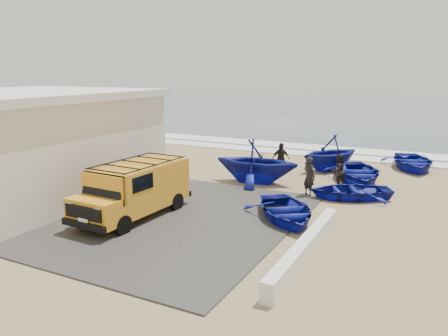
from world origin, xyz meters
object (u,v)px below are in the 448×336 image
at_px(van, 135,188).
at_px(boat_far_left, 330,153).
at_px(fisherman_back, 281,159).
at_px(fisherman_middle, 338,170).
at_px(fisherman_front, 309,176).
at_px(building, 24,143).
at_px(parapet, 306,247).
at_px(boat_near_left, 285,210).
at_px(boat_far_right, 412,161).
at_px(boat_mid_left, 256,161).
at_px(boat_mid_right, 356,172).
at_px(boat_near_right, 350,190).

bearing_deg(van, boat_far_left, 70.10).
bearing_deg(fisherman_back, van, -150.32).
bearing_deg(fisherman_middle, fisherman_front, 16.43).
distance_m(van, fisherman_middle, 9.25).
relative_size(building, fisherman_front, 5.64).
height_order(parapet, fisherman_front, fisherman_front).
xyz_separation_m(boat_near_left, boat_far_right, (3.27, 10.79, 0.05)).
distance_m(parapet, boat_far_left, 11.39).
bearing_deg(van, fisherman_middle, 56.13).
xyz_separation_m(parapet, boat_mid_left, (-4.50, 7.03, 0.75)).
bearing_deg(boat_mid_left, parapet, -151.70).
height_order(boat_near_left, fisherman_front, fisherman_front).
distance_m(boat_mid_left, boat_mid_right, 4.80).
xyz_separation_m(parapet, fisherman_front, (-1.69, 6.02, 0.56)).
relative_size(boat_mid_right, fisherman_middle, 2.77).
bearing_deg(boat_far_right, parapet, -112.69).
relative_size(building, fisherman_middle, 6.29).
xyz_separation_m(van, fisherman_front, (4.74, 5.43, -0.23)).
relative_size(parapet, boat_mid_left, 1.55).
bearing_deg(fisherman_front, boat_near_right, -136.40).
distance_m(building, fisherman_back, 11.78).
height_order(boat_far_right, fisherman_back, fisherman_back).
bearing_deg(boat_far_right, boat_mid_right, -133.53).
bearing_deg(fisherman_back, boat_near_right, -79.01).
relative_size(fisherman_front, fisherman_back, 1.04).
distance_m(boat_near_left, boat_mid_right, 6.90).
bearing_deg(boat_near_left, boat_mid_right, 44.61).
xyz_separation_m(fisherman_middle, fisherman_back, (-3.10, 1.05, 0.06)).
height_order(boat_mid_left, fisherman_middle, boat_mid_left).
xyz_separation_m(boat_far_left, boat_far_right, (3.81, 2.25, -0.53)).
relative_size(boat_near_right, fisherman_back, 2.05).
relative_size(boat_near_left, boat_near_right, 1.06).
height_order(fisherman_front, fisherman_middle, fisherman_front).
relative_size(boat_far_right, fisherman_back, 2.47).
xyz_separation_m(building, fisherman_middle, (11.55, 7.04, -1.42)).
xyz_separation_m(boat_near_right, boat_mid_right, (-0.33, 3.07, 0.09)).
bearing_deg(fisherman_front, boat_near_left, 123.83).
bearing_deg(boat_near_right, boat_mid_right, 158.72).
bearing_deg(fisherman_middle, boat_near_right, 64.55).
distance_m(boat_far_left, boat_far_right, 4.46).
height_order(boat_near_left, boat_mid_left, boat_mid_left).
xyz_separation_m(van, boat_near_left, (4.89, 2.05, -0.70)).
bearing_deg(boat_near_left, boat_far_right, 37.21).
bearing_deg(fisherman_back, fisherman_middle, -63.51).
xyz_separation_m(building, boat_near_left, (10.97, 1.64, -1.80)).
relative_size(building, parapet, 1.57).
xyz_separation_m(boat_mid_left, boat_mid_right, (4.10, 2.42, -0.59)).
relative_size(van, boat_mid_right, 1.13).
bearing_deg(boat_far_right, boat_far_left, -164.79).
bearing_deg(fisherman_back, boat_mid_right, -39.19).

